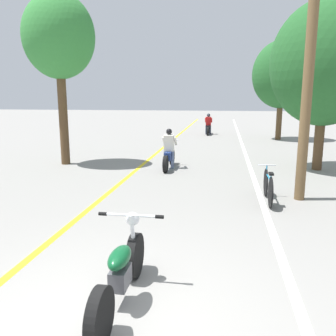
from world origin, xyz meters
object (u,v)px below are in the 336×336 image
object	(u,v)px
roadside_tree_right_near	(325,64)
motorcycle_foreground	(121,272)
roadside_tree_right_far	(282,75)
motorcycle_rider_lead	(169,154)
roadside_tree_left	(59,38)
motorcycle_rider_far	(208,126)
bicycle_parked	(268,186)
utility_pole	(309,62)

from	to	relation	value
roadside_tree_right_near	motorcycle_foreground	bearing A→B (deg)	-116.22
roadside_tree_right_far	motorcycle_rider_lead	distance (m)	11.07
roadside_tree_right_far	motorcycle_foreground	distance (m)	18.50
roadside_tree_left	motorcycle_rider_lead	distance (m)	5.61
motorcycle_rider_lead	motorcycle_rider_far	distance (m)	11.65
bicycle_parked	motorcycle_rider_far	bearing A→B (deg)	97.99
motorcycle_foreground	motorcycle_rider_lead	distance (m)	8.37
motorcycle_rider_lead	utility_pole	bearing A→B (deg)	-41.38
utility_pole	motorcycle_rider_lead	distance (m)	5.72
roadside_tree_right_far	roadside_tree_left	world-z (taller)	roadside_tree_left
motorcycle_rider_lead	roadside_tree_right_near	bearing A→B (deg)	6.06
utility_pole	roadside_tree_left	distance (m)	8.57
utility_pole	roadside_tree_right_far	world-z (taller)	utility_pole
motorcycle_foreground	motorcycle_rider_lead	size ratio (longest dim) A/B	1.01
roadside_tree_left	roadside_tree_right_far	bearing A→B (deg)	45.64
motorcycle_foreground	motorcycle_rider_lead	bearing A→B (deg)	94.90
roadside_tree_right_near	bicycle_parked	distance (m)	5.64
motorcycle_rider_lead	motorcycle_rider_far	xyz separation A→B (m)	(0.83, 11.62, 0.00)
bicycle_parked	roadside_tree_left	bearing A→B (deg)	151.17
roadside_tree_right_far	roadside_tree_left	xyz separation A→B (m)	(-8.96, -9.16, 0.81)
bicycle_parked	motorcycle_rider_lead	bearing A→B (deg)	129.35
roadside_tree_right_far	motorcycle_foreground	xyz separation A→B (m)	(-4.30, -17.69, -3.28)
motorcycle_rider_lead	bicycle_parked	world-z (taller)	motorcycle_rider_lead
roadside_tree_right_near	roadside_tree_left	distance (m)	9.10
roadside_tree_right_near	motorcycle_foreground	size ratio (longest dim) A/B	2.71
utility_pole	roadside_tree_left	world-z (taller)	utility_pole
roadside_tree_left	motorcycle_rider_lead	size ratio (longest dim) A/B	2.95
roadside_tree_right_far	motorcycle_rider_lead	xyz separation A→B (m)	(-5.01, -9.35, -3.17)
motorcycle_foreground	roadside_tree_left	bearing A→B (deg)	118.68
utility_pole	bicycle_parked	xyz separation A→B (m)	(-0.79, -0.31, -2.89)
roadside_tree_right_far	utility_pole	bearing A→B (deg)	-95.61
roadside_tree_right_near	roadside_tree_left	size ratio (longest dim) A/B	0.93
motorcycle_rider_lead	roadside_tree_left	bearing A→B (deg)	177.32
utility_pole	roadside_tree_right_near	distance (m)	4.09
utility_pole	motorcycle_rider_lead	world-z (taller)	utility_pole
utility_pole	motorcycle_rider_lead	bearing A→B (deg)	138.62
motorcycle_foreground	motorcycle_rider_lead	xyz separation A→B (m)	(-0.72, 8.34, 0.11)
motorcycle_rider_lead	bicycle_parked	size ratio (longest dim) A/B	1.21
roadside_tree_right_near	motorcycle_foreground	distance (m)	10.39
utility_pole	motorcycle_foreground	size ratio (longest dim) A/B	3.08
bicycle_parked	utility_pole	bearing A→B (deg)	21.13
utility_pole	roadside_tree_right_near	size ratio (longest dim) A/B	1.14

